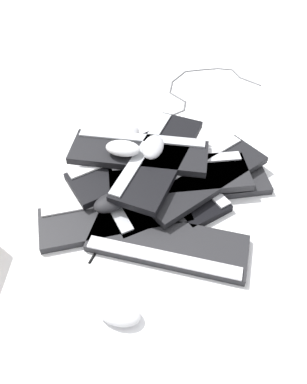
% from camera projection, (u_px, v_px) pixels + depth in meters
% --- Properties ---
extents(ground_plane, '(3.20, 3.20, 0.00)m').
position_uv_depth(ground_plane, '(130.00, 188.00, 1.20)').
color(ground_plane, white).
extents(keyboard_0, '(0.45, 0.19, 0.03)m').
position_uv_depth(keyboard_0, '(199.00, 181.00, 1.20)').
color(keyboard_0, '#232326').
rests_on(keyboard_0, ground).
extents(keyboard_1, '(0.34, 0.46, 0.03)m').
position_uv_depth(keyboard_1, '(172.00, 174.00, 1.22)').
color(keyboard_1, black).
rests_on(keyboard_1, ground).
extents(keyboard_2, '(0.31, 0.46, 0.03)m').
position_uv_depth(keyboard_2, '(117.00, 182.00, 1.20)').
color(keyboard_2, black).
rests_on(keyboard_2, ground).
extents(keyboard_3, '(0.46, 0.22, 0.03)m').
position_uv_depth(keyboard_3, '(115.00, 216.00, 1.11)').
color(keyboard_3, '#232326').
rests_on(keyboard_3, ground).
extents(keyboard_4, '(0.46, 0.28, 0.03)m').
position_uv_depth(keyboard_4, '(167.00, 244.00, 1.04)').
color(keyboard_4, '#232326').
rests_on(keyboard_4, ground).
extents(keyboard_5, '(0.45, 0.17, 0.03)m').
position_uv_depth(keyboard_5, '(179.00, 175.00, 1.18)').
color(keyboard_5, '#232326').
rests_on(keyboard_5, keyboard_1).
extents(keyboard_6, '(0.46, 0.34, 0.03)m').
position_uv_depth(keyboard_6, '(136.00, 165.00, 1.21)').
color(keyboard_6, black).
rests_on(keyboard_6, keyboard_2).
extents(keyboard_7, '(0.46, 0.24, 0.03)m').
position_uv_depth(keyboard_7, '(139.00, 152.00, 1.21)').
color(keyboard_7, black).
rests_on(keyboard_7, keyboard_6).
extents(keyboard_8, '(0.33, 0.46, 0.03)m').
position_uv_depth(keyboard_8, '(158.00, 158.00, 1.19)').
color(keyboard_8, black).
rests_on(keyboard_8, keyboard_5).
extents(keyboard_9, '(0.45, 0.38, 0.03)m').
position_uv_depth(keyboard_9, '(203.00, 177.00, 1.17)').
color(keyboard_9, black).
rests_on(keyboard_9, keyboard_0).
extents(mouse_0, '(0.09, 0.12, 0.04)m').
position_uv_depth(mouse_0, '(153.00, 147.00, 1.17)').
color(mouse_0, '#B7B7BC').
rests_on(mouse_0, keyboard_8).
extents(mouse_1, '(0.13, 0.11, 0.04)m').
position_uv_depth(mouse_1, '(111.00, 202.00, 1.09)').
color(mouse_1, black).
rests_on(mouse_1, keyboard_3).
extents(mouse_2, '(0.12, 0.09, 0.04)m').
position_uv_depth(mouse_2, '(123.00, 148.00, 1.16)').
color(mouse_2, silver).
rests_on(mouse_2, keyboard_7).
extents(mouse_3, '(0.09, 0.12, 0.04)m').
position_uv_depth(mouse_3, '(130.00, 135.00, 1.35)').
color(mouse_3, '#B7B7BC').
rests_on(mouse_3, ground).
extents(mouse_4, '(0.13, 0.10, 0.04)m').
position_uv_depth(mouse_4, '(119.00, 313.00, 0.90)').
color(mouse_4, silver).
rests_on(mouse_4, ground).
extents(cable_0, '(0.25, 0.53, 0.01)m').
position_uv_depth(cable_0, '(148.00, 192.00, 1.18)').
color(cable_0, black).
rests_on(cable_0, ground).
extents(cable_1, '(0.41, 0.44, 0.01)m').
position_uv_depth(cable_1, '(199.00, 86.00, 1.60)').
color(cable_1, '#59595B').
rests_on(cable_1, ground).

